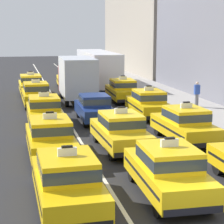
# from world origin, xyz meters

# --- Properties ---
(lane_stripe_left_center) EXTENTS (0.14, 80.00, 0.01)m
(lane_stripe_left_center) POSITION_xyz_m (-1.60, 20.00, 0.00)
(lane_stripe_left_center) COLOR silver
(lane_stripe_left_center) RESTS_ON ground
(lane_stripe_center_right) EXTENTS (0.14, 80.00, 0.01)m
(lane_stripe_center_right) POSITION_xyz_m (1.60, 20.00, 0.00)
(lane_stripe_center_right) COLOR silver
(lane_stripe_center_right) RESTS_ON ground
(sidewalk_curb) EXTENTS (4.00, 90.00, 0.15)m
(sidewalk_curb) POSITION_xyz_m (7.20, 15.00, 0.07)
(sidewalk_curb) COLOR #9E9993
(sidewalk_curb) RESTS_ON ground
(taxi_left_nearest) EXTENTS (1.89, 4.59, 1.96)m
(taxi_left_nearest) POSITION_xyz_m (-3.17, 3.41, 0.88)
(taxi_left_nearest) COLOR black
(taxi_left_nearest) RESTS_ON ground
(taxi_left_second) EXTENTS (1.88, 4.59, 1.96)m
(taxi_left_second) POSITION_xyz_m (-3.22, 8.83, 0.88)
(taxi_left_second) COLOR black
(taxi_left_second) RESTS_ON ground
(taxi_left_third) EXTENTS (1.83, 4.56, 1.96)m
(taxi_left_third) POSITION_xyz_m (-3.03, 14.99, 0.88)
(taxi_left_third) COLOR black
(taxi_left_third) RESTS_ON ground
(taxi_left_fourth) EXTENTS (1.93, 4.60, 1.96)m
(taxi_left_fourth) POSITION_xyz_m (-3.14, 21.46, 0.88)
(taxi_left_fourth) COLOR black
(taxi_left_fourth) RESTS_ON ground
(taxi_left_fifth) EXTENTS (1.91, 4.60, 1.96)m
(taxi_left_fifth) POSITION_xyz_m (-3.28, 26.91, 0.88)
(taxi_left_fifth) COLOR black
(taxi_left_fifth) RESTS_ON ground
(taxi_center_nearest) EXTENTS (1.92, 4.60, 1.96)m
(taxi_center_nearest) POSITION_xyz_m (0.06, 3.69, 0.88)
(taxi_center_nearest) COLOR black
(taxi_center_nearest) RESTS_ON ground
(taxi_center_second) EXTENTS (1.93, 4.60, 1.96)m
(taxi_center_second) POSITION_xyz_m (-0.10, 9.33, 0.88)
(taxi_center_second) COLOR black
(taxi_center_second) RESTS_ON ground
(sedan_center_third) EXTENTS (1.81, 4.32, 1.58)m
(sedan_center_third) POSITION_xyz_m (-0.13, 15.49, 0.85)
(sedan_center_third) COLOR black
(sedan_center_third) RESTS_ON ground
(box_truck_center_fourth) EXTENTS (2.42, 7.01, 3.27)m
(box_truck_center_fourth) POSITION_xyz_m (-0.09, 23.05, 1.78)
(box_truck_center_fourth) COLOR black
(box_truck_center_fourth) RESTS_ON ground
(taxi_center_fifth) EXTENTS (1.98, 4.62, 1.96)m
(taxi_center_fifth) POSITION_xyz_m (0.19, 30.49, 0.88)
(taxi_center_fifth) COLOR black
(taxi_center_fifth) RESTS_ON ground
(taxi_right_second) EXTENTS (1.95, 4.61, 1.96)m
(taxi_right_second) POSITION_xyz_m (3.19, 9.97, 0.88)
(taxi_right_second) COLOR black
(taxi_right_second) RESTS_ON ground
(taxi_right_third) EXTENTS (1.92, 4.60, 1.96)m
(taxi_right_third) POSITION_xyz_m (3.28, 16.01, 0.88)
(taxi_right_third) COLOR black
(taxi_right_third) RESTS_ON ground
(taxi_right_fourth) EXTENTS (1.95, 4.61, 1.96)m
(taxi_right_fourth) POSITION_xyz_m (3.19, 22.04, 0.88)
(taxi_right_fourth) COLOR black
(taxi_right_fourth) RESTS_ON ground
(bus_right_fifth) EXTENTS (2.69, 11.24, 3.22)m
(bus_right_fifth) POSITION_xyz_m (3.17, 31.57, 1.82)
(bus_right_fifth) COLOR black
(bus_right_fifth) RESTS_ON ground
(taxi_right_sixth) EXTENTS (1.96, 4.62, 1.96)m
(taxi_right_sixth) POSITION_xyz_m (3.37, 40.58, 0.88)
(taxi_right_sixth) COLOR black
(taxi_right_sixth) RESTS_ON ground
(pedestrian_near_crosswalk) EXTENTS (0.36, 0.24, 1.69)m
(pedestrian_near_crosswalk) POSITION_xyz_m (7.31, 18.00, 1.01)
(pedestrian_near_crosswalk) COLOR slate
(pedestrian_near_crosswalk) RESTS_ON sidewalk_curb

